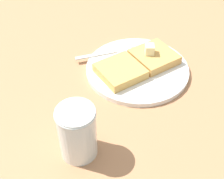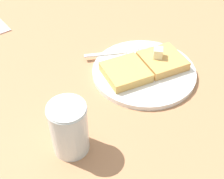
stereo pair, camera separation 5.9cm
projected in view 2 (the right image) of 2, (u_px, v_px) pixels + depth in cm
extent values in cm
cube|color=#AA744D|center=(136.00, 48.00, 78.67)|extent=(93.58, 93.58, 2.33)
cylinder|color=silver|center=(144.00, 72.00, 69.19)|extent=(22.89, 22.89, 1.10)
torus|color=#265275|center=(144.00, 71.00, 69.09)|extent=(22.89, 22.89, 0.80)
cube|color=tan|center=(162.00, 61.00, 69.56)|extent=(8.98, 9.06, 2.00)
cube|color=tan|center=(126.00, 72.00, 66.69)|extent=(8.98, 9.06, 2.00)
cube|color=beige|center=(159.00, 53.00, 68.28)|extent=(2.79, 2.86, 2.17)
cube|color=silver|center=(105.00, 54.00, 72.77)|extent=(9.92, 3.29, 0.36)
cube|color=silver|center=(132.00, 51.00, 73.58)|extent=(3.25, 2.81, 0.36)
cube|color=silver|center=(144.00, 48.00, 74.55)|extent=(3.18, 1.08, 0.36)
cube|color=silver|center=(144.00, 49.00, 74.16)|extent=(3.18, 1.08, 0.36)
cube|color=silver|center=(145.00, 50.00, 73.76)|extent=(3.18, 1.08, 0.36)
cube|color=silver|center=(145.00, 52.00, 73.37)|extent=(3.18, 1.08, 0.36)
cylinder|color=#59270E|center=(70.00, 133.00, 52.26)|extent=(5.84, 5.84, 7.90)
cylinder|color=silver|center=(69.00, 128.00, 51.50)|extent=(6.35, 6.35, 10.13)
torus|color=silver|center=(66.00, 109.00, 48.34)|extent=(6.59, 6.59, 0.50)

